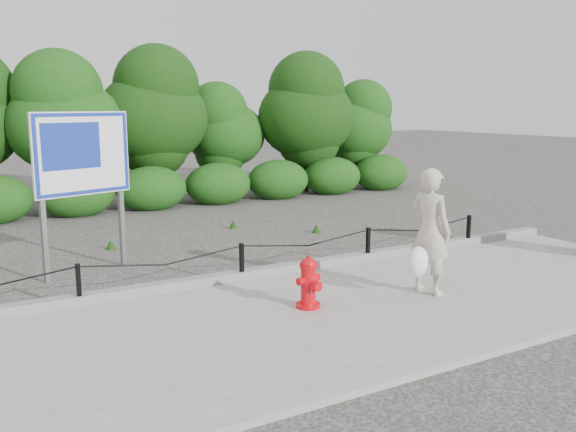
# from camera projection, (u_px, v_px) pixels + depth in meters

# --- Properties ---
(ground) EXTENTS (90.00, 90.00, 0.00)m
(ground) POSITION_uv_depth(u_px,v_px,m) (242.00, 285.00, 9.72)
(ground) COLOR #2D2B28
(ground) RESTS_ON ground
(sidewalk) EXTENTS (14.00, 4.00, 0.08)m
(sidewalk) POSITION_uv_depth(u_px,v_px,m) (308.00, 320.00, 8.01)
(sidewalk) COLOR gray
(sidewalk) RESTS_ON ground
(curb) EXTENTS (14.00, 0.22, 0.14)m
(curb) POSITION_uv_depth(u_px,v_px,m) (241.00, 275.00, 9.73)
(curb) COLOR slate
(curb) RESTS_ON sidewalk
(chain_barrier) EXTENTS (10.06, 0.06, 0.60)m
(chain_barrier) POSITION_uv_depth(u_px,v_px,m) (242.00, 257.00, 9.64)
(chain_barrier) COLOR black
(chain_barrier) RESTS_ON sidewalk
(treeline) EXTENTS (19.95, 3.56, 4.44)m
(treeline) POSITION_uv_depth(u_px,v_px,m) (117.00, 119.00, 17.12)
(treeline) COLOR black
(treeline) RESTS_ON ground
(fire_hydrant) EXTENTS (0.41, 0.42, 0.73)m
(fire_hydrant) POSITION_uv_depth(u_px,v_px,m) (309.00, 283.00, 8.34)
(fire_hydrant) COLOR red
(fire_hydrant) RESTS_ON sidewalk
(pedestrian) EXTENTS (0.81, 0.76, 1.86)m
(pedestrian) POSITION_uv_depth(u_px,v_px,m) (429.00, 233.00, 8.89)
(pedestrian) COLOR #B8AF9D
(pedestrian) RESTS_ON sidewalk
(advertising_sign) EXTENTS (1.64, 0.62, 2.72)m
(advertising_sign) POSITION_uv_depth(u_px,v_px,m) (82.00, 161.00, 9.99)
(advertising_sign) COLOR slate
(advertising_sign) RESTS_ON ground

